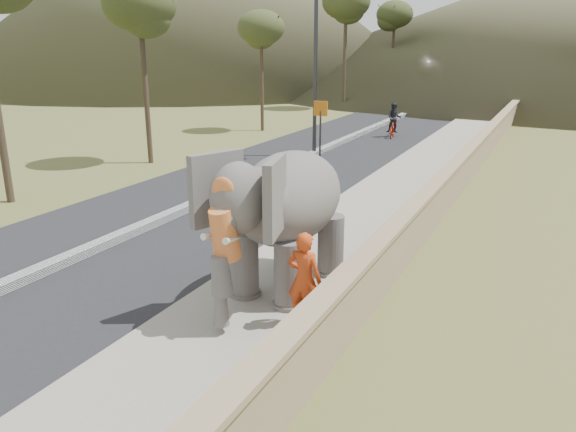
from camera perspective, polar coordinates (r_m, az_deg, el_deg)
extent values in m
plane|color=olive|center=(8.00, -14.59, -19.33)|extent=(160.00, 160.00, 0.00)
cube|color=black|center=(18.10, -6.41, 2.18)|extent=(7.00, 120.00, 0.03)
cube|color=black|center=(18.08, -6.42, 2.47)|extent=(0.35, 120.00, 0.22)
cube|color=#9E9687|center=(16.06, 8.87, 0.34)|extent=(3.00, 120.00, 0.15)
cube|color=tan|center=(15.56, 14.75, 1.23)|extent=(0.30, 120.00, 1.10)
cylinder|color=#313136|center=(23.86, 2.80, 15.59)|extent=(0.16, 0.16, 8.00)
cylinder|color=#2D2D33|center=(23.44, 3.29, 8.18)|extent=(0.08, 0.08, 2.00)
cube|color=#C76A12|center=(23.29, 3.34, 10.85)|extent=(0.60, 0.05, 0.60)
imported|color=#C03D14|center=(9.27, 1.67, -6.46)|extent=(0.60, 0.39, 1.64)
imported|color=maroon|center=(29.48, 10.59, 8.67)|extent=(0.86, 1.72, 0.86)
imported|color=black|center=(29.39, 10.74, 9.77)|extent=(0.83, 0.70, 1.51)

